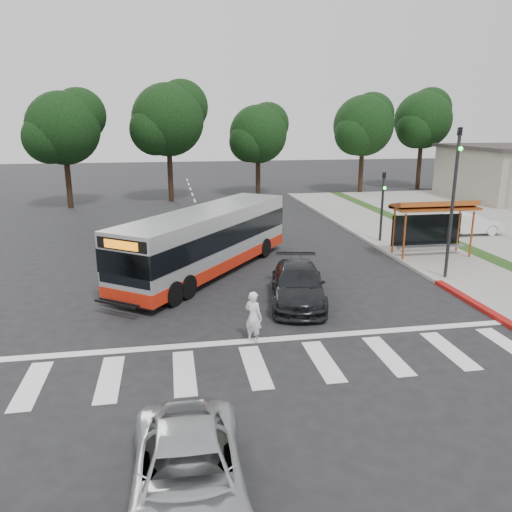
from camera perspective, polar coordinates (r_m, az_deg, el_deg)
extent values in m
plane|color=black|center=(19.02, -2.68, -5.60)|extent=(140.00, 140.00, 0.00)
cube|color=gray|center=(29.61, 16.83, 1.48)|extent=(4.00, 40.00, 0.12)
cube|color=#9E9991|center=(28.77, 13.26, 1.37)|extent=(0.30, 40.00, 0.15)
cube|color=maroon|center=(20.36, 24.25, -5.33)|extent=(0.32, 6.00, 0.15)
cube|color=silver|center=(14.49, -0.08, -12.51)|extent=(18.00, 2.60, 0.01)
cylinder|color=#A0491A|center=(25.32, 16.58, 2.07)|extent=(0.10, 0.10, 2.30)
cylinder|color=#A0491A|center=(27.11, 23.42, 2.28)|extent=(0.10, 0.10, 2.30)
cylinder|color=#A0491A|center=(26.38, 15.44, 2.66)|extent=(0.10, 0.10, 2.30)
cylinder|color=#A0491A|center=(28.09, 22.10, 2.83)|extent=(0.10, 0.10, 2.30)
cube|color=#A0491A|center=(26.44, 19.73, 5.22)|extent=(4.20, 1.60, 0.12)
cube|color=#A0491A|center=(26.46, 19.71, 5.56)|extent=(4.20, 1.32, 0.51)
cube|color=black|center=(27.18, 18.88, 2.85)|extent=(3.80, 0.06, 1.60)
cube|color=gray|center=(26.83, 19.35, 1.01)|extent=(3.60, 0.40, 0.08)
cylinder|color=black|center=(22.76, 21.52, 5.30)|extent=(0.14, 0.14, 6.50)
imported|color=black|center=(22.50, 22.21, 12.21)|extent=(0.16, 0.20, 1.00)
sphere|color=#19E533|center=(22.36, 22.36, 11.28)|extent=(0.18, 0.18, 0.18)
cylinder|color=black|center=(29.07, 14.20, 5.33)|extent=(0.14, 0.14, 4.00)
imported|color=black|center=(28.87, 14.40, 8.27)|extent=(0.16, 0.20, 1.00)
sphere|color=#19E533|center=(28.74, 14.50, 7.53)|extent=(0.18, 0.18, 0.18)
cylinder|color=black|center=(49.34, 11.91, 9.70)|extent=(0.44, 0.44, 4.40)
sphere|color=black|center=(49.14, 12.17, 14.34)|extent=(5.60, 5.60, 5.60)
sphere|color=black|center=(50.34, 13.10, 15.44)|extent=(4.20, 4.20, 4.20)
sphere|color=black|center=(48.14, 11.33, 13.54)|extent=(3.92, 3.92, 3.92)
cylinder|color=black|center=(54.07, 18.14, 9.86)|extent=(0.44, 0.44, 4.84)
sphere|color=black|center=(53.90, 18.53, 14.51)|extent=(5.60, 5.60, 5.60)
sphere|color=black|center=(55.18, 19.27, 15.60)|extent=(4.20, 4.20, 4.20)
sphere|color=black|center=(52.83, 17.86, 13.73)|extent=(3.92, 3.92, 3.92)
cylinder|color=black|center=(43.86, -9.77, 9.31)|extent=(0.44, 0.44, 4.84)
sphere|color=black|center=(43.65, -10.04, 15.07)|extent=(6.00, 6.00, 6.00)
sphere|color=black|center=(44.58, -8.50, 16.54)|extent=(4.50, 4.50, 4.50)
sphere|color=black|center=(42.91, -11.43, 13.97)|extent=(4.20, 4.20, 4.20)
cylinder|color=black|center=(46.62, 0.23, 9.32)|extent=(0.44, 0.44, 3.96)
sphere|color=black|center=(46.39, 0.24, 13.75)|extent=(5.20, 5.20, 5.20)
sphere|color=black|center=(47.34, 1.35, 14.86)|extent=(3.90, 3.90, 3.90)
sphere|color=black|center=(45.62, -0.77, 12.93)|extent=(3.64, 3.64, 3.64)
cylinder|color=black|center=(42.61, -20.66, 8.10)|extent=(0.44, 0.44, 4.40)
sphere|color=black|center=(42.37, -21.17, 13.47)|extent=(5.60, 5.60, 5.60)
sphere|color=black|center=(43.01, -19.58, 14.96)|extent=(4.20, 4.20, 4.20)
sphere|color=black|center=(41.89, -22.60, 12.36)|extent=(3.92, 3.92, 3.92)
imported|color=white|center=(15.66, -0.29, -6.98)|extent=(0.71, 0.71, 1.67)
imported|color=black|center=(19.13, 4.79, -3.25)|extent=(2.94, 5.19, 1.42)
imported|color=#B2B4B8|center=(9.78, -7.76, -23.67)|extent=(2.17, 4.55, 1.25)
imported|color=silver|center=(32.67, 23.10, 3.43)|extent=(4.10, 1.47, 1.35)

